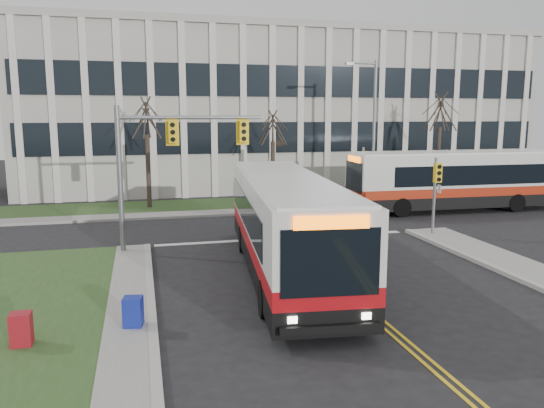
% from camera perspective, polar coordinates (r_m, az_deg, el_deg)
% --- Properties ---
extents(ground, '(120.00, 120.00, 0.00)m').
position_cam_1_polar(ground, '(17.78, 8.21, -9.60)').
color(ground, black).
rests_on(ground, ground).
extents(sidewalk_west, '(1.20, 26.00, 0.14)m').
position_cam_1_polar(sidewalk_west, '(12.00, -15.80, -19.38)').
color(sidewalk_west, '#9E9B93').
rests_on(sidewalk_west, ground).
extents(sidewalk_cross, '(44.00, 1.60, 0.14)m').
position_cam_1_polar(sidewalk_cross, '(33.28, 6.37, -0.42)').
color(sidewalk_cross, '#9E9B93').
rests_on(sidewalk_cross, ground).
extents(building_lawn, '(44.00, 5.00, 0.12)m').
position_cam_1_polar(building_lawn, '(35.89, 4.82, 0.31)').
color(building_lawn, '#2F4E21').
rests_on(building_lawn, ground).
extents(office_building, '(40.00, 16.00, 12.00)m').
position_cam_1_polar(office_building, '(46.94, 0.15, 9.80)').
color(office_building, '#B7B4A9').
rests_on(office_building, ground).
extents(mast_arm_signal, '(6.11, 0.38, 6.20)m').
position_cam_1_polar(mast_arm_signal, '(22.76, -11.91, 5.46)').
color(mast_arm_signal, slate).
rests_on(mast_arm_signal, ground).
extents(signal_pole_near, '(0.34, 0.39, 3.80)m').
position_cam_1_polar(signal_pole_near, '(26.45, 17.22, 1.96)').
color(signal_pole_near, slate).
rests_on(signal_pole_near, ground).
extents(signal_pole_far, '(0.34, 0.39, 3.80)m').
position_cam_1_polar(signal_pole_far, '(33.96, 9.82, 3.84)').
color(signal_pole_far, slate).
rests_on(signal_pole_far, ground).
extents(streetlight, '(2.15, 0.25, 9.20)m').
position_cam_1_polar(streetlight, '(34.88, 10.67, 8.39)').
color(streetlight, slate).
rests_on(streetlight, ground).
extents(directory_sign, '(1.50, 0.12, 2.00)m').
position_cam_1_polar(directory_sign, '(34.53, 1.18, 1.84)').
color(directory_sign, slate).
rests_on(directory_sign, ground).
extents(tree_left, '(1.80, 1.80, 7.70)m').
position_cam_1_polar(tree_left, '(33.53, -13.37, 8.81)').
color(tree_left, '#42352B').
rests_on(tree_left, ground).
extents(tree_mid, '(1.80, 1.80, 6.82)m').
position_cam_1_polar(tree_mid, '(34.78, 0.09, 8.04)').
color(tree_mid, '#42352B').
rests_on(tree_mid, ground).
extents(tree_right, '(1.80, 1.80, 8.25)m').
position_cam_1_polar(tree_right, '(39.27, 17.65, 9.27)').
color(tree_right, '#42352B').
rests_on(tree_right, ground).
extents(bus_main, '(4.23, 13.46, 3.53)m').
position_cam_1_polar(bus_main, '(19.43, 1.50, -2.45)').
color(bus_main, silver).
rests_on(bus_main, ground).
extents(bus_cross, '(13.33, 3.20, 3.54)m').
position_cam_1_polar(bus_cross, '(34.32, 19.18, 2.27)').
color(bus_cross, silver).
rests_on(bus_cross, ground).
extents(newspaper_box_blue, '(0.58, 0.54, 0.95)m').
position_cam_1_polar(newspaper_box_blue, '(15.14, -14.70, -11.38)').
color(newspaper_box_blue, navy).
rests_on(newspaper_box_blue, ground).
extents(newspaper_box_red, '(0.50, 0.45, 0.95)m').
position_cam_1_polar(newspaper_box_red, '(14.96, -25.36, -12.27)').
color(newspaper_box_red, maroon).
rests_on(newspaper_box_red, ground).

